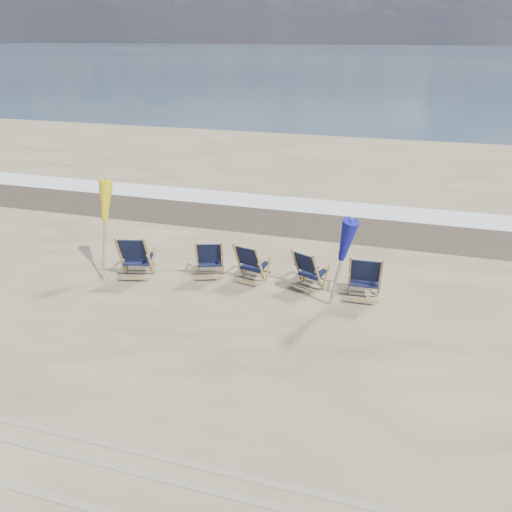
# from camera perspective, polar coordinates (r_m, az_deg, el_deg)

# --- Properties ---
(ocean) EXTENTS (400.00, 400.00, 0.00)m
(ocean) POSITION_cam_1_polar(r_m,az_deg,el_deg) (134.51, 16.25, 21.16)
(ocean) COLOR #394F5E
(ocean) RESTS_ON ground
(surf_foam) EXTENTS (200.00, 1.40, 0.01)m
(surf_foam) POSITION_cam_1_polar(r_m,az_deg,el_deg) (15.69, 6.26, 5.76)
(surf_foam) COLOR silver
(surf_foam) RESTS_ON ground
(wet_sand_strip) EXTENTS (200.00, 2.60, 0.00)m
(wet_sand_strip) POSITION_cam_1_polar(r_m,az_deg,el_deg) (14.30, 5.16, 3.95)
(wet_sand_strip) COLOR #42362A
(wet_sand_strip) RESTS_ON ground
(tire_tracks) EXTENTS (80.00, 1.30, 0.01)m
(tire_tracks) POSITION_cam_1_polar(r_m,az_deg,el_deg) (6.57, -13.55, -25.01)
(tire_tracks) COLOR gray
(tire_tracks) RESTS_ON ground
(beach_chair_0) EXTENTS (0.86, 0.92, 1.08)m
(beach_chair_0) POSITION_cam_1_polar(r_m,az_deg,el_deg) (10.87, -12.20, -0.14)
(beach_chair_0) COLOR black
(beach_chair_0) RESTS_ON ground
(beach_chair_1) EXTENTS (0.80, 0.85, 0.96)m
(beach_chair_1) POSITION_cam_1_polar(r_m,az_deg,el_deg) (10.71, -3.88, -0.34)
(beach_chair_1) COLOR black
(beach_chair_1) RESTS_ON ground
(beach_chair_2) EXTENTS (0.74, 0.80, 0.95)m
(beach_chair_2) POSITION_cam_1_polar(r_m,az_deg,el_deg) (10.39, 0.43, -1.13)
(beach_chair_2) COLOR black
(beach_chair_2) RESTS_ON ground
(beach_chair_3) EXTENTS (0.81, 0.84, 0.92)m
(beach_chair_3) POSITION_cam_1_polar(r_m,az_deg,el_deg) (10.19, 6.96, -1.97)
(beach_chair_3) COLOR black
(beach_chair_3) RESTS_ON ground
(beach_chair_4) EXTENTS (0.72, 0.80, 1.06)m
(beach_chair_4) POSITION_cam_1_polar(r_m,az_deg,el_deg) (9.98, 14.00, -2.67)
(beach_chair_4) COLOR black
(beach_chair_4) RESTS_ON ground
(umbrella_yellow) EXTENTS (0.30, 0.30, 2.16)m
(umbrella_yellow) POSITION_cam_1_polar(r_m,az_deg,el_deg) (10.82, -17.35, 5.42)
(umbrella_yellow) COLOR #9D7E46
(umbrella_yellow) RESTS_ON ground
(umbrella_blue) EXTENTS (0.30, 0.30, 1.97)m
(umbrella_blue) POSITION_cam_1_polar(r_m,az_deg,el_deg) (9.21, 9.66, 1.76)
(umbrella_blue) COLOR #A5A5AD
(umbrella_blue) RESTS_ON ground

